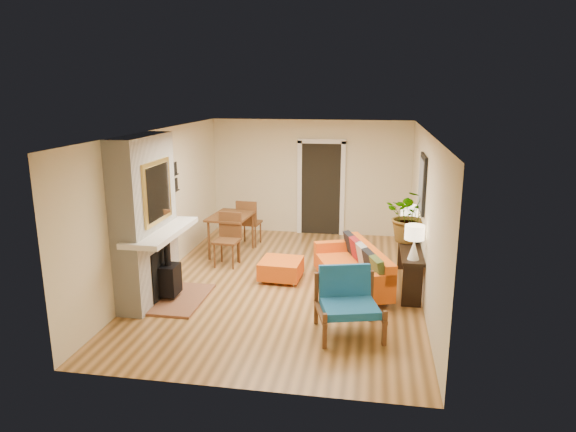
% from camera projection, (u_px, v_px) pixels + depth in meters
% --- Properties ---
extents(room_shell, '(6.50, 6.50, 6.50)m').
position_uv_depth(room_shell, '(335.00, 186.00, 10.99)').
color(room_shell, '#BB8448').
rests_on(room_shell, ground).
extents(fireplace, '(1.09, 1.68, 2.60)m').
position_uv_depth(fireplace, '(148.00, 224.00, 7.94)').
color(fireplace, white).
rests_on(fireplace, ground).
extents(sofa, '(1.45, 2.10, 0.76)m').
position_uv_depth(sofa, '(355.00, 269.00, 8.61)').
color(sofa, silver).
rests_on(sofa, ground).
extents(ottoman, '(0.73, 0.73, 0.35)m').
position_uv_depth(ottoman, '(281.00, 268.00, 9.01)').
color(ottoman, silver).
rests_on(ottoman, ground).
extents(blue_chair, '(1.03, 1.02, 0.88)m').
position_uv_depth(blue_chair, '(347.00, 298.00, 7.05)').
color(blue_chair, brown).
rests_on(blue_chair, ground).
extents(dining_table, '(0.87, 1.87, 1.00)m').
position_uv_depth(dining_table, '(235.00, 223.00, 10.28)').
color(dining_table, brown).
rests_on(dining_table, ground).
extents(console_table, '(0.34, 1.85, 0.72)m').
position_uv_depth(console_table, '(410.00, 254.00, 8.59)').
color(console_table, black).
rests_on(console_table, ground).
extents(lamp_near, '(0.30, 0.30, 0.54)m').
position_uv_depth(lamp_near, '(414.00, 238.00, 7.79)').
color(lamp_near, white).
rests_on(lamp_near, console_table).
extents(lamp_far, '(0.30, 0.30, 0.54)m').
position_uv_depth(lamp_far, '(409.00, 216.00, 9.10)').
color(lamp_far, white).
rests_on(lamp_far, console_table).
extents(houseplant, '(0.85, 0.74, 0.92)m').
position_uv_depth(houseplant, '(410.00, 215.00, 8.68)').
color(houseplant, '#1E5919').
rests_on(houseplant, console_table).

